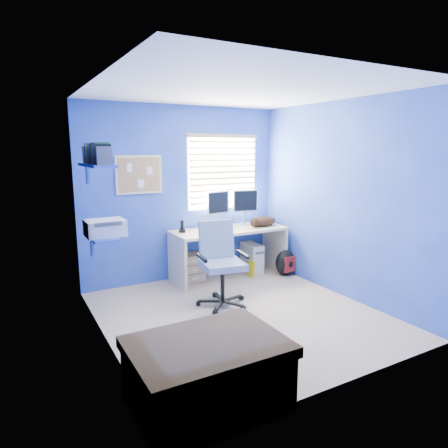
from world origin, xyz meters
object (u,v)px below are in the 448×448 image
desk (229,253)px  office_chair (221,274)px  tower_pc (252,258)px  laptop (213,224)px  cat (263,221)px

desk → office_chair: office_chair is taller
tower_pc → office_chair: (-1.05, -0.92, 0.16)m
laptop → cat: laptop is taller
laptop → office_chair: (-0.30, -0.77, -0.47)m
laptop → cat: size_ratio=0.79×
cat → office_chair: size_ratio=0.41×
tower_pc → office_chair: office_chair is taller
tower_pc → office_chair: size_ratio=0.44×
laptop → tower_pc: 0.99m
cat → tower_pc: size_ratio=0.93×
laptop → tower_pc: size_ratio=0.73×
desk → laptop: laptop is taller
desk → tower_pc: desk is taller
laptop → desk: bearing=20.7°
laptop → office_chair: size_ratio=0.32×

